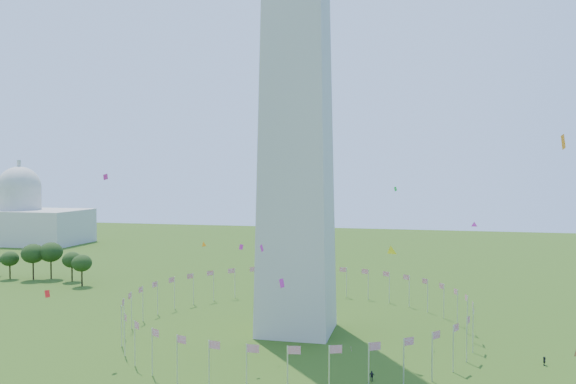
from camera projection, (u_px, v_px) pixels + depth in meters
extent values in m
cylinder|color=silver|center=(473.00, 323.00, 124.27)|extent=(0.24, 0.24, 9.00)
cylinder|color=silver|center=(467.00, 315.00, 131.17)|extent=(0.24, 0.24, 9.00)
cylinder|color=silver|center=(457.00, 308.00, 138.14)|extent=(0.24, 0.24, 9.00)
cylinder|color=silver|center=(444.00, 301.00, 144.95)|extent=(0.24, 0.24, 9.00)
cylinder|color=silver|center=(428.00, 296.00, 151.42)|extent=(0.24, 0.24, 9.00)
cylinder|color=silver|center=(409.00, 291.00, 157.33)|extent=(0.24, 0.24, 9.00)
cylinder|color=silver|center=(389.00, 287.00, 162.52)|extent=(0.24, 0.24, 9.00)
cylinder|color=silver|center=(368.00, 284.00, 166.82)|extent=(0.24, 0.24, 9.00)
cylinder|color=silver|center=(346.00, 282.00, 170.10)|extent=(0.24, 0.24, 9.00)
cylinder|color=silver|center=(324.00, 281.00, 172.26)|extent=(0.24, 0.24, 9.00)
cylinder|color=silver|center=(302.00, 280.00, 173.24)|extent=(0.24, 0.24, 9.00)
cylinder|color=silver|center=(279.00, 280.00, 173.01)|extent=(0.24, 0.24, 9.00)
cylinder|color=silver|center=(257.00, 281.00, 171.57)|extent=(0.24, 0.24, 9.00)
cylinder|color=silver|center=(235.00, 283.00, 168.97)|extent=(0.24, 0.24, 9.00)
cylinder|color=silver|center=(214.00, 285.00, 165.29)|extent=(0.24, 0.24, 9.00)
cylinder|color=silver|center=(193.00, 289.00, 160.64)|extent=(0.24, 0.24, 9.00)
cylinder|color=silver|center=(175.00, 293.00, 155.15)|extent=(0.24, 0.24, 9.00)
cylinder|color=silver|center=(157.00, 298.00, 149.01)|extent=(0.24, 0.24, 9.00)
cylinder|color=silver|center=(143.00, 304.00, 142.38)|extent=(0.24, 0.24, 9.00)
cylinder|color=silver|center=(131.00, 310.00, 135.48)|extent=(0.24, 0.24, 9.00)
cylinder|color=silver|center=(124.00, 318.00, 128.52)|extent=(0.24, 0.24, 9.00)
cylinder|color=silver|center=(121.00, 326.00, 121.70)|extent=(0.24, 0.24, 9.00)
cylinder|color=silver|center=(125.00, 335.00, 115.23)|extent=(0.24, 0.24, 9.00)
cylinder|color=silver|center=(135.00, 343.00, 109.32)|extent=(0.24, 0.24, 9.00)
cylinder|color=silver|center=(152.00, 352.00, 104.13)|extent=(0.24, 0.24, 9.00)
cylinder|color=silver|center=(177.00, 360.00, 99.84)|extent=(0.24, 0.24, 9.00)
cylinder|color=silver|center=(209.00, 366.00, 96.55)|extent=(0.24, 0.24, 9.00)
cylinder|color=silver|center=(247.00, 370.00, 94.39)|extent=(0.24, 0.24, 9.00)
cylinder|color=silver|center=(287.00, 372.00, 93.41)|extent=(0.24, 0.24, 9.00)
cylinder|color=silver|center=(329.00, 372.00, 93.64)|extent=(0.24, 0.24, 9.00)
cylinder|color=silver|center=(369.00, 369.00, 95.08)|extent=(0.24, 0.24, 9.00)
cylinder|color=silver|center=(404.00, 364.00, 97.68)|extent=(0.24, 0.24, 9.00)
cylinder|color=silver|center=(432.00, 357.00, 101.36)|extent=(0.24, 0.24, 9.00)
cylinder|color=silver|center=(453.00, 349.00, 106.02)|extent=(0.24, 0.24, 9.00)
cylinder|color=silver|center=(467.00, 340.00, 111.50)|extent=(0.24, 0.24, 9.00)
cylinder|color=silver|center=(473.00, 331.00, 117.65)|extent=(0.24, 0.24, 9.00)
imported|color=black|center=(372.00, 376.00, 101.63)|extent=(1.21, 0.89, 1.87)
imported|color=black|center=(544.00, 361.00, 109.93)|extent=(1.03, 1.71, 1.72)
plane|color=yellow|center=(392.00, 251.00, 112.88)|extent=(1.98, 1.73, 2.47)
plane|color=orange|center=(563.00, 142.00, 64.35)|extent=(1.87, 0.76, 2.02)
plane|color=#CC2699|center=(106.00, 177.00, 119.03)|extent=(0.45, 1.54, 1.50)
plane|color=orange|center=(204.00, 245.00, 143.82)|extent=(0.80, 1.75, 1.69)
plane|color=#CC2699|center=(241.00, 247.00, 111.45)|extent=(1.25, 0.06, 1.25)
plane|color=#CC2699|center=(262.00, 248.00, 117.39)|extent=(1.73, 0.34, 1.69)
plane|color=green|center=(396.00, 189.00, 130.87)|extent=(0.72, 0.99, 1.22)
plane|color=#CC2699|center=(351.00, 349.00, 104.37)|extent=(0.47, 1.54, 1.58)
plane|color=#CC2699|center=(282.00, 283.00, 119.58)|extent=(1.76, 1.38, 1.92)
plane|color=red|center=(47.00, 294.00, 138.60)|extent=(1.20, 1.70, 1.87)
plane|color=#CC2699|center=(474.00, 225.00, 119.56)|extent=(1.22, 0.41, 1.15)
ellipsoid|color=#274617|center=(10.00, 265.00, 198.89)|extent=(6.18, 6.18, 9.66)
ellipsoid|color=#274617|center=(33.00, 262.00, 197.32)|extent=(7.95, 7.95, 12.42)
ellipsoid|color=#274617|center=(51.00, 261.00, 198.87)|extent=(8.19, 8.19, 12.80)
ellipsoid|color=#274617|center=(72.00, 267.00, 194.55)|extent=(6.43, 6.43, 10.05)
ellipsoid|color=#274617|center=(82.00, 271.00, 186.27)|extent=(6.59, 6.59, 10.29)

